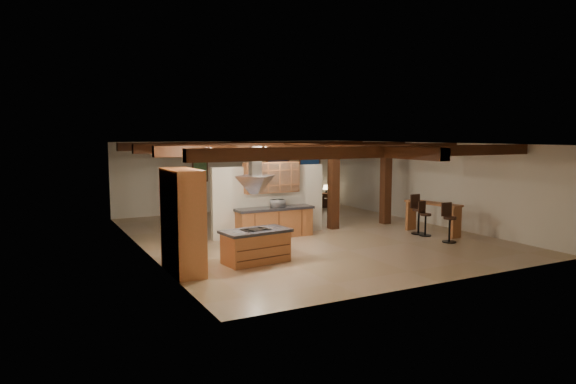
% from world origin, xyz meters
% --- Properties ---
extents(ground, '(12.00, 12.00, 0.00)m').
position_xyz_m(ground, '(0.00, 0.00, 0.00)').
color(ground, tan).
rests_on(ground, ground).
extents(room_walls, '(12.00, 12.00, 12.00)m').
position_xyz_m(room_walls, '(0.00, 0.00, 1.78)').
color(room_walls, silver).
rests_on(room_walls, ground).
extents(ceiling_beams, '(10.00, 12.00, 0.28)m').
position_xyz_m(ceiling_beams, '(0.00, 0.00, 2.76)').
color(ceiling_beams, '#391C0E').
rests_on(ceiling_beams, room_walls).
extents(timber_posts, '(2.50, 0.30, 2.90)m').
position_xyz_m(timber_posts, '(2.50, 0.50, 1.76)').
color(timber_posts, '#391C0E').
rests_on(timber_posts, ground).
extents(partition_wall, '(3.80, 0.18, 2.20)m').
position_xyz_m(partition_wall, '(-1.00, 0.50, 1.10)').
color(partition_wall, silver).
rests_on(partition_wall, ground).
extents(pantry_cabinet, '(0.67, 1.60, 2.40)m').
position_xyz_m(pantry_cabinet, '(-4.67, -2.60, 1.20)').
color(pantry_cabinet, '#AC5D37').
rests_on(pantry_cabinet, ground).
extents(back_counter, '(2.50, 0.66, 0.94)m').
position_xyz_m(back_counter, '(-1.00, 0.11, 0.48)').
color(back_counter, '#AC5D37').
rests_on(back_counter, ground).
extents(upper_display_cabinet, '(1.80, 0.36, 0.95)m').
position_xyz_m(upper_display_cabinet, '(-1.00, 0.31, 1.85)').
color(upper_display_cabinet, '#AC5D37').
rests_on(upper_display_cabinet, partition_wall).
extents(range_hood, '(1.10, 1.10, 1.40)m').
position_xyz_m(range_hood, '(-2.80, -2.52, 1.78)').
color(range_hood, silver).
rests_on(range_hood, room_walls).
extents(back_windows, '(2.70, 0.07, 1.70)m').
position_xyz_m(back_windows, '(2.80, 5.93, 1.50)').
color(back_windows, '#391C0E').
rests_on(back_windows, room_walls).
extents(framed_art, '(0.65, 0.05, 0.85)m').
position_xyz_m(framed_art, '(-1.50, 5.94, 1.70)').
color(framed_art, '#391C0E').
rests_on(framed_art, room_walls).
extents(recessed_cans, '(3.16, 2.46, 0.03)m').
position_xyz_m(recessed_cans, '(-2.53, -1.93, 2.87)').
color(recessed_cans, silver).
rests_on(recessed_cans, room_walls).
extents(kitchen_island, '(1.78, 1.08, 0.84)m').
position_xyz_m(kitchen_island, '(-2.80, -2.52, 0.42)').
color(kitchen_island, '#AC5D37').
rests_on(kitchen_island, ground).
extents(dining_table, '(2.13, 1.71, 0.66)m').
position_xyz_m(dining_table, '(-0.33, 2.34, 0.33)').
color(dining_table, '#3C1C0F').
rests_on(dining_table, ground).
extents(sofa, '(2.04, 1.12, 0.56)m').
position_xyz_m(sofa, '(3.06, 5.35, 0.28)').
color(sofa, black).
rests_on(sofa, ground).
extents(microwave, '(0.46, 0.34, 0.23)m').
position_xyz_m(microwave, '(-0.89, 0.11, 1.06)').
color(microwave, silver).
rests_on(microwave, back_counter).
extents(bar_counter, '(0.80, 1.99, 1.02)m').
position_xyz_m(bar_counter, '(3.74, -1.74, 0.69)').
color(bar_counter, '#AC5D37').
rests_on(bar_counter, ground).
extents(side_table, '(0.57, 0.57, 0.56)m').
position_xyz_m(side_table, '(4.24, 5.54, 0.28)').
color(side_table, '#391C0E').
rests_on(side_table, ground).
extents(table_lamp, '(0.30, 0.30, 0.36)m').
position_xyz_m(table_lamp, '(4.24, 5.54, 0.81)').
color(table_lamp, black).
rests_on(table_lamp, side_table).
extents(bar_stool_a, '(0.41, 0.42, 1.17)m').
position_xyz_m(bar_stool_a, '(3.24, -2.94, 0.59)').
color(bar_stool_a, black).
rests_on(bar_stool_a, ground).
extents(bar_stool_b, '(0.38, 0.39, 1.08)m').
position_xyz_m(bar_stool_b, '(3.29, -1.86, 0.55)').
color(bar_stool_b, black).
rests_on(bar_stool_b, ground).
extents(bar_stool_c, '(0.44, 0.44, 1.26)m').
position_xyz_m(bar_stool_c, '(3.31, -1.53, 0.64)').
color(bar_stool_c, black).
rests_on(bar_stool_c, ground).
extents(dining_chairs, '(2.15, 2.15, 1.26)m').
position_xyz_m(dining_chairs, '(-0.33, 2.34, 0.64)').
color(dining_chairs, '#391C0E').
rests_on(dining_chairs, ground).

